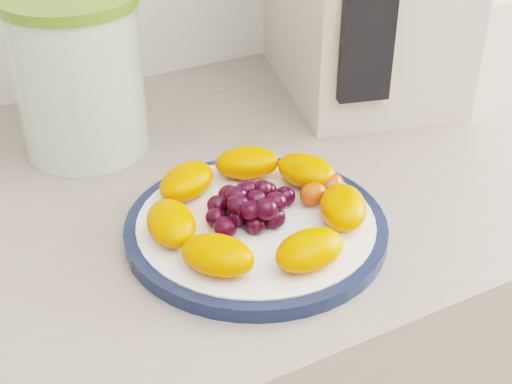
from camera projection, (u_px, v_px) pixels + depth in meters
plate_rim at (256, 228)px, 0.71m from camera, size 0.26×0.26×0.01m
plate_face at (256, 227)px, 0.71m from camera, size 0.24×0.24×0.02m
canister at (80, 80)px, 0.82m from camera, size 0.19×0.19×0.18m
canister_lid at (68, 0)px, 0.77m from camera, size 0.19×0.19×0.01m
fruit_plate at (256, 204)px, 0.70m from camera, size 0.22×0.22×0.04m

